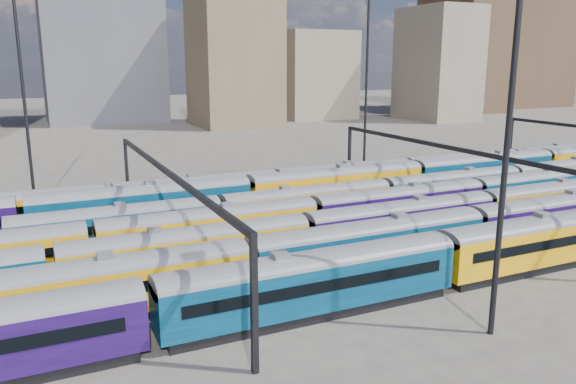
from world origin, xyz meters
name	(u,v)px	position (x,y,z in m)	size (l,w,h in m)	color
ground	(366,230)	(0.00, 0.00, 0.00)	(500.00, 500.00, 0.00)	#443E39
rake_1	(557,212)	(14.88, -10.00, 2.70)	(104.22, 3.05, 5.14)	black
rake_2	(484,206)	(10.52, -5.00, 2.57)	(119.28, 2.91, 4.89)	black
rake_3	(313,212)	(-6.09, 0.00, 2.59)	(120.08, 2.93, 4.93)	black
rake_4	(308,200)	(-4.07, 5.00, 2.47)	(95.56, 2.80, 4.70)	black
rake_5	(248,191)	(-8.87, 10.00, 2.89)	(133.99, 3.27, 5.51)	black
rake_6	(276,181)	(-3.31, 15.00, 2.49)	(115.54, 2.82, 4.74)	black
gantry_1	(165,182)	(-20.00, 0.00, 6.79)	(0.35, 40.35, 8.03)	black
gantry_2	(449,157)	(10.00, 0.00, 6.79)	(0.35, 40.35, 8.03)	black
mast_1	(23,87)	(-30.00, 22.00, 13.97)	(1.40, 0.50, 25.60)	black
mast_2	(510,108)	(-5.00, -22.00, 13.97)	(1.40, 0.50, 25.60)	black
mast_3	(366,81)	(15.00, 24.00, 13.97)	(1.40, 0.50, 25.60)	black
skyline	(461,49)	(104.75, 105.73, 20.83)	(399.22, 60.48, 50.03)	#665B4C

